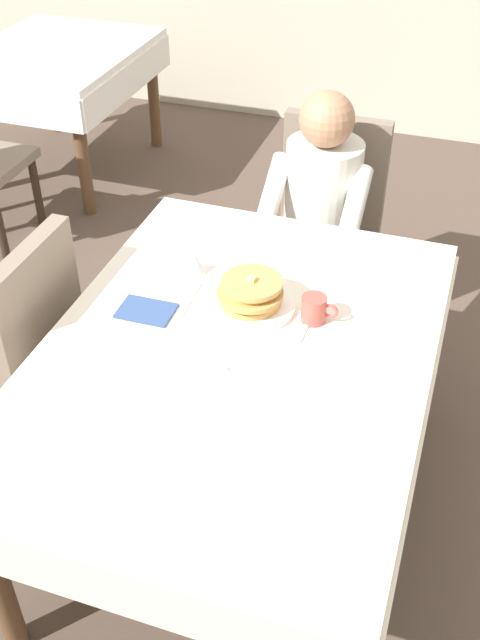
# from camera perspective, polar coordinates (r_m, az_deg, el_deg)

# --- Properties ---
(ground_plane) EXTENTS (14.00, 14.00, 0.00)m
(ground_plane) POSITION_cam_1_polar(r_m,az_deg,el_deg) (2.70, -0.16, -14.10)
(ground_plane) COLOR brown
(dining_table_main) EXTENTS (1.12, 1.52, 0.74)m
(dining_table_main) POSITION_cam_1_polar(r_m,az_deg,el_deg) (2.22, -0.19, -3.75)
(dining_table_main) COLOR silver
(dining_table_main) RESTS_ON ground
(chair_diner) EXTENTS (0.44, 0.45, 0.93)m
(chair_diner) POSITION_cam_1_polar(r_m,az_deg,el_deg) (3.22, 6.52, 7.90)
(chair_diner) COLOR #7A6B5B
(chair_diner) RESTS_ON ground
(diner_person) EXTENTS (0.40, 0.43, 1.12)m
(diner_person) POSITION_cam_1_polar(r_m,az_deg,el_deg) (3.02, 6.02, 8.78)
(diner_person) COLOR silver
(diner_person) RESTS_ON ground
(chair_left_side) EXTENTS (0.45, 0.44, 0.93)m
(chair_left_side) POSITION_cam_1_polar(r_m,az_deg,el_deg) (2.60, -16.51, -1.97)
(chair_left_side) COLOR #7A6B5B
(chair_left_side) RESTS_ON ground
(plate_breakfast) EXTENTS (0.28, 0.28, 0.02)m
(plate_breakfast) POSITION_cam_1_polar(r_m,az_deg,el_deg) (2.31, 0.78, 1.16)
(plate_breakfast) COLOR white
(plate_breakfast) RESTS_ON dining_table_main
(breakfast_stack) EXTENTS (0.20, 0.20, 0.09)m
(breakfast_stack) POSITION_cam_1_polar(r_m,az_deg,el_deg) (2.28, 0.83, 2.16)
(breakfast_stack) COLOR tan
(breakfast_stack) RESTS_ON plate_breakfast
(cup_coffee) EXTENTS (0.11, 0.08, 0.08)m
(cup_coffee) POSITION_cam_1_polar(r_m,az_deg,el_deg) (2.24, 5.70, 0.84)
(cup_coffee) COLOR #B24C42
(cup_coffee) RESTS_ON dining_table_main
(syrup_pitcher) EXTENTS (0.08, 0.08, 0.07)m
(syrup_pitcher) POSITION_cam_1_polar(r_m,az_deg,el_deg) (2.45, -3.50, 4.33)
(syrup_pitcher) COLOR silver
(syrup_pitcher) RESTS_ON dining_table_main
(fork_left_of_plate) EXTENTS (0.02, 0.18, 0.00)m
(fork_left_of_plate) POSITION_cam_1_polar(r_m,az_deg,el_deg) (2.35, -3.79, 1.66)
(fork_left_of_plate) COLOR silver
(fork_left_of_plate) RESTS_ON dining_table_main
(knife_right_of_plate) EXTENTS (0.02, 0.20, 0.00)m
(knife_right_of_plate) POSITION_cam_1_polar(r_m,az_deg,el_deg) (2.26, 5.22, -0.17)
(knife_right_of_plate) COLOR silver
(knife_right_of_plate) RESTS_ON dining_table_main
(spoon_near_edge) EXTENTS (0.15, 0.01, 0.00)m
(spoon_near_edge) POSITION_cam_1_polar(r_m,az_deg,el_deg) (2.11, -2.81, -3.32)
(spoon_near_edge) COLOR silver
(spoon_near_edge) RESTS_ON dining_table_main
(napkin_folded) EXTENTS (0.17, 0.12, 0.01)m
(napkin_folded) POSITION_cam_1_polar(r_m,az_deg,el_deg) (2.31, -7.16, 0.70)
(napkin_folded) COLOR #334C7F
(napkin_folded) RESTS_ON dining_table_main
(background_table_far) EXTENTS (0.92, 1.12, 0.74)m
(background_table_far) POSITION_cam_1_polar(r_m,az_deg,el_deg) (4.66, -13.70, 18.10)
(background_table_far) COLOR white
(background_table_far) RESTS_ON ground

